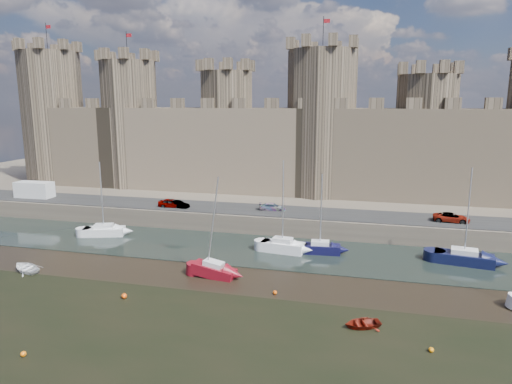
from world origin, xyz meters
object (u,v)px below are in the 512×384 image
sailboat_0 (104,230)px  sailboat_4 (214,270)px  car_1 (178,204)px  car_2 (272,207)px  car_0 (172,203)px  van (34,190)px  sailboat_3 (464,257)px  sailboat_1 (320,247)px  sailboat_2 (282,246)px  car_3 (451,218)px

sailboat_0 → sailboat_4: sailboat_4 is taller
car_1 → car_2: car_1 is taller
car_0 → car_1: 1.08m
van → sailboat_3: (61.90, -8.65, -2.97)m
car_0 → car_1: bearing=-98.6°
car_2 → sailboat_1: bearing=-148.0°
car_0 → car_2: bearing=-85.1°
van → sailboat_2: (41.86, -9.54, -2.93)m
car_3 → sailboat_0: bearing=105.7°
sailboat_0 → sailboat_2: size_ratio=0.90×
car_1 → car_0: bearing=91.5°
sailboat_1 → sailboat_3: 15.69m
van → sailboat_1: size_ratio=0.63×
car_1 → sailboat_3: size_ratio=0.31×
car_2 → sailboat_3: sailboat_3 is taller
van → car_3: bearing=-1.2°
car_0 → sailboat_0: size_ratio=0.39×
car_0 → sailboat_4: bearing=-146.1°
car_2 → car_0: bearing=89.1°
car_1 → sailboat_4: sailboat_4 is taller
sailboat_3 → sailboat_2: bearing=-167.9°
car_0 → car_1: car_0 is taller
car_0 → sailboat_4: 21.87m
car_0 → sailboat_1: 23.76m
car_0 → sailboat_2: (17.92, -8.56, -2.30)m
sailboat_0 → sailboat_4: size_ratio=0.94×
car_3 → sailboat_2: size_ratio=0.40×
sailboat_3 → car_3: bearing=100.4°
sailboat_1 → sailboat_4: sailboat_4 is taller
van → sailboat_4: bearing=-28.4°
car_2 → sailboat_4: 19.57m
car_0 → sailboat_1: size_ratio=0.41×
car_0 → car_2: size_ratio=1.05×
car_0 → sailboat_4: sailboat_4 is taller
car_0 → sailboat_1: (22.28, -7.91, -2.40)m
sailboat_2 → sailboat_0: bearing=-175.5°
sailboat_0 → sailboat_3: size_ratio=0.92×
car_2 → car_1: bearing=90.2°
car_1 → car_3: car_3 is taller
car_2 → sailboat_2: sailboat_2 is taller
van → sailboat_2: bearing=-14.1°
car_2 → sailboat_1: 12.47m
car_3 → sailboat_1: sailboat_1 is taller
sailboat_2 → sailboat_3: size_ratio=1.03×
car_3 → sailboat_4: bearing=131.1°
car_1 → car_3: size_ratio=0.75×
van → sailboat_0: 19.86m
sailboat_2 → car_1: bearing=160.1°
van → sailboat_4: sailboat_4 is taller
van → car_2: bearing=-0.3°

